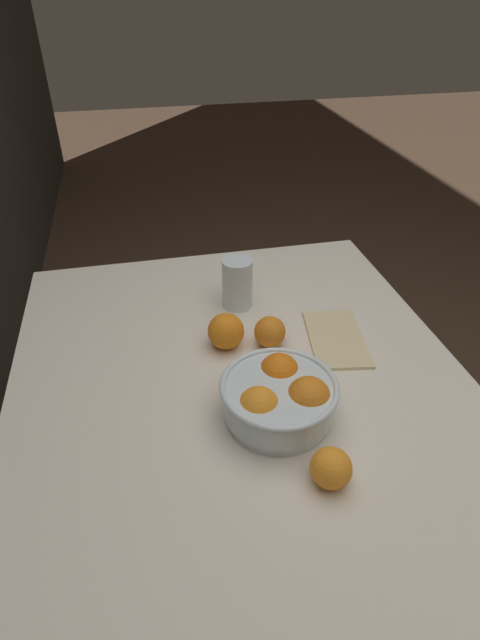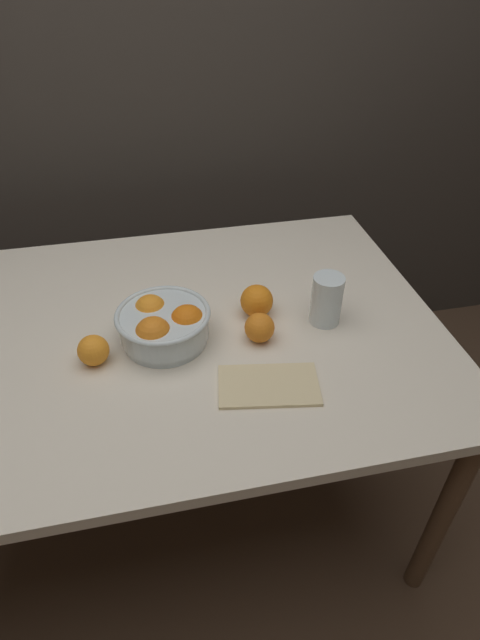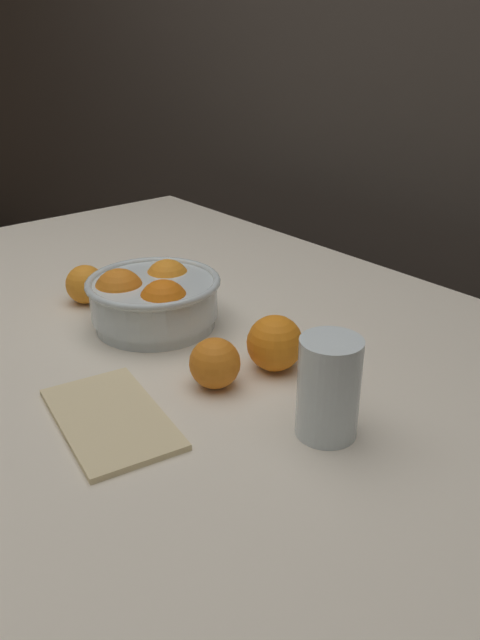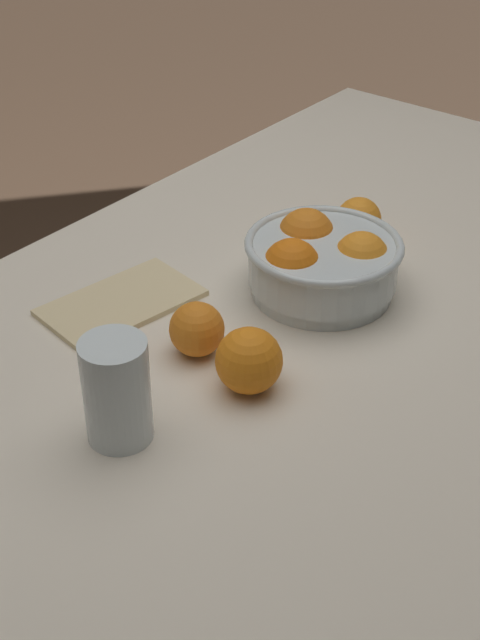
# 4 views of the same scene
# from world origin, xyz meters

# --- Properties ---
(ground_plane) EXTENTS (12.00, 12.00, 0.00)m
(ground_plane) POSITION_xyz_m (0.00, 0.00, 0.00)
(ground_plane) COLOR #4C3828
(dining_table) EXTENTS (1.41, 0.95, 0.72)m
(dining_table) POSITION_xyz_m (0.00, 0.00, 0.65)
(dining_table) COLOR beige
(dining_table) RESTS_ON ground_plane
(fruit_bowl) EXTENTS (0.22, 0.22, 0.10)m
(fruit_bowl) POSITION_xyz_m (0.03, -0.05, 0.77)
(fruit_bowl) COLOR silver
(fruit_bowl) RESTS_ON dining_table
(juice_glass) EXTENTS (0.08, 0.08, 0.13)m
(juice_glass) POSITION_xyz_m (0.42, -0.05, 0.78)
(juice_glass) COLOR #F4A314
(juice_glass) RESTS_ON dining_table
(orange_loose_near_bowl) EXTENTS (0.07, 0.07, 0.07)m
(orange_loose_near_bowl) POSITION_xyz_m (0.25, -0.09, 0.76)
(orange_loose_near_bowl) COLOR orange
(orange_loose_near_bowl) RESTS_ON dining_table
(orange_loose_front) EXTENTS (0.07, 0.07, 0.07)m
(orange_loose_front) POSITION_xyz_m (-0.14, -0.09, 0.76)
(orange_loose_front) COLOR orange
(orange_loose_front) RESTS_ON dining_table
(orange_loose_aside) EXTENTS (0.08, 0.08, 0.08)m
(orange_loose_aside) POSITION_xyz_m (0.26, 0.01, 0.76)
(orange_loose_aside) COLOR orange
(orange_loose_aside) RESTS_ON dining_table
(napkin) EXTENTS (0.23, 0.16, 0.01)m
(napkin) POSITION_xyz_m (0.23, -0.24, 0.72)
(napkin) COLOR beige
(napkin) RESTS_ON dining_table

